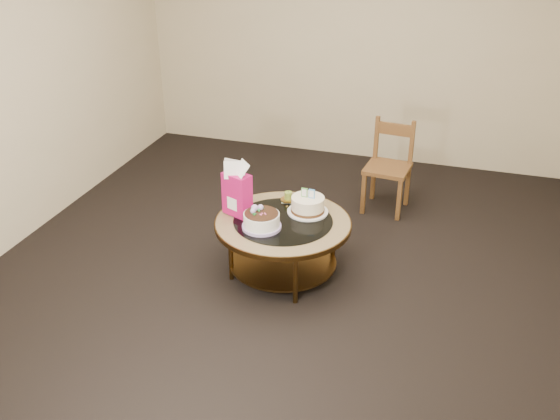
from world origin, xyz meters
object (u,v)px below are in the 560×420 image
(decorated_cake, at_px, (261,221))
(cream_cake, at_px, (308,205))
(coffee_table, at_px, (283,230))
(dining_chair, at_px, (389,166))
(gift_bag, at_px, (237,189))

(decorated_cake, relative_size, cream_cake, 0.92)
(decorated_cake, xyz_separation_m, cream_cake, (0.26, 0.33, 0.01))
(coffee_table, height_order, dining_chair, dining_chair)
(decorated_cake, xyz_separation_m, dining_chair, (0.70, 1.49, -0.10))
(decorated_cake, height_order, cream_cake, cream_cake)
(coffee_table, xyz_separation_m, gift_bag, (-0.36, -0.00, 0.29))
(decorated_cake, bearing_deg, cream_cake, 52.10)
(coffee_table, height_order, gift_bag, gift_bag)
(decorated_cake, height_order, gift_bag, gift_bag)
(gift_bag, bearing_deg, decorated_cake, -9.35)
(cream_cake, relative_size, gift_bag, 0.74)
(coffee_table, distance_m, dining_chair, 1.46)
(coffee_table, bearing_deg, dining_chair, 66.38)
(coffee_table, relative_size, cream_cake, 3.27)
(cream_cake, distance_m, gift_bag, 0.55)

